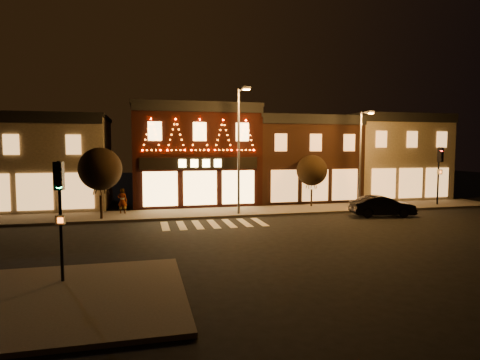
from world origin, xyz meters
name	(u,v)px	position (x,y,z in m)	size (l,w,h in m)	color
ground	(226,238)	(0.00, 0.00, 0.00)	(120.00, 120.00, 0.00)	black
sidewalk_far	(231,212)	(2.00, 8.00, 0.07)	(44.00, 4.00, 0.15)	#47423D
sidewalk_near	(72,298)	(-6.50, -7.50, 0.07)	(7.00, 7.00, 0.15)	#47423D
building_left	(28,162)	(-13.00, 13.99, 3.66)	(12.20, 8.28, 7.30)	#685E4A
building_pulp	(193,155)	(0.00, 13.98, 4.16)	(10.20, 8.34, 8.30)	black
building_right_a	(297,159)	(9.50, 13.99, 3.76)	(9.20, 8.28, 7.50)	black
building_right_b	(385,157)	(18.50, 13.99, 3.91)	(9.20, 8.28, 7.80)	#685E4A
traffic_signal_near	(60,197)	(-7.02, -6.09, 3.10)	(0.33, 0.44, 4.18)	black
traffic_signal_far	(440,164)	(19.15, 7.28, 3.49)	(0.43, 0.54, 4.68)	black
streetlamp_mid	(240,141)	(2.28, 6.47, 5.23)	(0.56, 1.98, 8.66)	#59595E
streetlamp_right	(362,152)	(11.69, 6.54, 4.43)	(0.47, 1.67, 7.30)	#59595E
tree_left	(100,169)	(-6.94, 6.87, 3.40)	(2.78, 2.78, 4.64)	black
tree_right	(312,170)	(8.75, 8.96, 2.99)	(2.43, 2.43, 4.06)	black
dark_sedan	(382,206)	(11.97, 4.13, 0.72)	(1.52, 4.35, 1.43)	black
pedestrian	(122,201)	(-5.70, 8.73, 1.04)	(0.65, 0.42, 1.77)	gray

